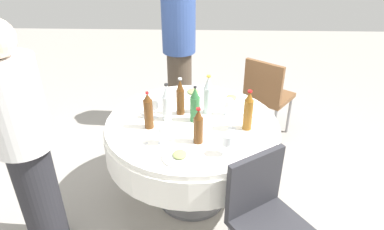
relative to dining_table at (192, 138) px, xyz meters
name	(u,v)px	position (x,y,z in m)	size (l,w,h in m)	color
ground_plane	(192,196)	(0.00, 0.00, -0.59)	(10.00, 10.00, 0.00)	gray
dining_table	(192,138)	(0.00, 0.00, 0.00)	(1.30, 1.30, 0.74)	white
bottle_amber_near	(248,111)	(-0.09, -0.39, 0.29)	(0.06, 0.06, 0.30)	#8C5619
bottle_green_east	(195,105)	(0.01, -0.02, 0.28)	(0.07, 0.07, 0.28)	#2D6B38
bottle_clear_mid	(167,103)	(0.02, 0.18, 0.28)	(0.07, 0.07, 0.29)	silver
bottle_clear_north	(208,96)	(0.14, -0.12, 0.29)	(0.07, 0.07, 0.31)	silver
bottle_brown_right	(198,127)	(-0.27, -0.05, 0.27)	(0.06, 0.06, 0.26)	#593314
bottle_brown_west	(148,111)	(-0.10, 0.30, 0.28)	(0.07, 0.07, 0.28)	#593314
bottle_brown_left	(180,98)	(0.11, 0.09, 0.29)	(0.06, 0.06, 0.29)	#593314
wine_glass_north	(227,141)	(-0.41, -0.23, 0.26)	(0.07, 0.07, 0.15)	white
wine_glass_right	(162,131)	(-0.30, 0.18, 0.25)	(0.07, 0.07, 0.14)	white
wine_glass_west	(233,117)	(-0.10, -0.29, 0.25)	(0.07, 0.07, 0.14)	white
wine_glass_left	(228,104)	(0.11, -0.27, 0.24)	(0.07, 0.07, 0.13)	white
wine_glass_front	(154,104)	(0.06, 0.28, 0.26)	(0.06, 0.06, 0.15)	white
plate_front	(163,102)	(0.29, 0.24, 0.16)	(0.23, 0.23, 0.02)	white
plate_rear	(231,99)	(0.35, -0.31, 0.16)	(0.21, 0.21, 0.04)	white
plate_south	(180,156)	(-0.45, 0.06, 0.16)	(0.22, 0.22, 0.04)	white
plate_far	(193,93)	(0.45, 0.01, 0.16)	(0.25, 0.25, 0.04)	white
spoon_east	(136,147)	(-0.35, 0.35, 0.15)	(0.18, 0.02, 0.01)	silver
spoon_mid	(253,117)	(0.07, -0.45, 0.15)	(0.18, 0.02, 0.01)	silver
spoon_north	(211,129)	(-0.12, -0.14, 0.15)	(0.18, 0.02, 0.01)	silver
folded_napkin	(133,110)	(0.13, 0.46, 0.16)	(0.17, 0.17, 0.02)	white
person_near	(25,145)	(-0.49, 1.00, 0.26)	(0.34, 0.34, 1.61)	#26262B
person_east	(179,51)	(1.24, 0.17, 0.25)	(0.34, 0.34, 1.61)	#4C3F33
chair_west	(266,93)	(0.95, -0.72, -0.07)	(0.56, 0.56, 0.87)	brown
chair_left	(264,212)	(-0.67, -0.45, -0.07)	(0.55, 0.55, 0.87)	#2D2D33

